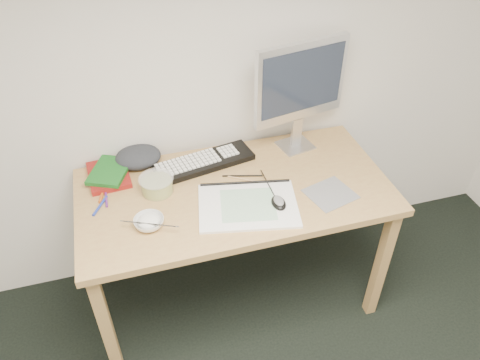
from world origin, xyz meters
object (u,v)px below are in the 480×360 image
object	(u,v)px
keyboard	(204,162)
desk	(235,202)
rice_bowl	(149,222)
sketchpad	(248,206)
monitor	(301,85)

from	to	relation	value
keyboard	desk	bearing A→B (deg)	-77.83
rice_bowl	desk	bearing A→B (deg)	18.10
sketchpad	rice_bowl	xyz separation A→B (m)	(-0.42, 0.00, 0.01)
keyboard	rice_bowl	distance (m)	0.46
sketchpad	keyboard	xyz separation A→B (m)	(-0.11, 0.35, 0.01)
monitor	rice_bowl	size ratio (longest dim) A/B	4.43
sketchpad	monitor	world-z (taller)	monitor
desk	monitor	size ratio (longest dim) A/B	2.55
sketchpad	keyboard	bearing A→B (deg)	119.58
keyboard	monitor	world-z (taller)	monitor
desk	sketchpad	xyz separation A→B (m)	(0.02, -0.13, 0.09)
desk	keyboard	distance (m)	0.25
rice_bowl	keyboard	bearing A→B (deg)	48.25
keyboard	rice_bowl	world-z (taller)	rice_bowl
desk	keyboard	world-z (taller)	keyboard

